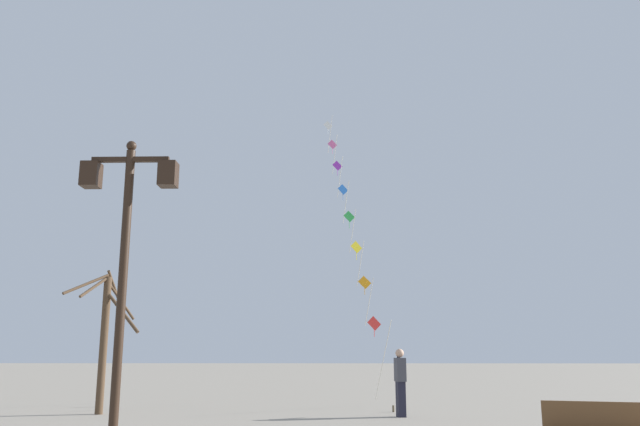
% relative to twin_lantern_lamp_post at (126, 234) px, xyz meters
% --- Properties ---
extents(ground_plane, '(160.00, 160.00, 0.00)m').
position_rel_twin_lantern_lamp_post_xyz_m(ground_plane, '(3.15, 11.21, -3.43)').
color(ground_plane, gray).
extents(twin_lantern_lamp_post, '(1.52, 0.28, 4.95)m').
position_rel_twin_lantern_lamp_post_xyz_m(twin_lantern_lamp_post, '(0.00, 0.00, 0.00)').
color(twin_lantern_lamp_post, black).
rests_on(twin_lantern_lamp_post, ground_plane).
extents(kite_train, '(2.19, 11.88, 12.96)m').
position_rel_twin_lantern_lamp_post_xyz_m(kite_train, '(3.82, 15.17, 3.48)').
color(kite_train, brown).
rests_on(kite_train, ground_plane).
extents(kite_flyer, '(0.29, 0.62, 1.71)m').
position_rel_twin_lantern_lamp_post_xyz_m(kite_flyer, '(4.94, 7.44, -2.52)').
color(kite_flyer, '#1E1E2D').
rests_on(kite_flyer, ground_plane).
extents(bare_tree, '(1.89, 2.34, 3.88)m').
position_rel_twin_lantern_lamp_post_xyz_m(bare_tree, '(-3.06, 7.94, -1.30)').
color(bare_tree, '#4C3826').
rests_on(bare_tree, ground_plane).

